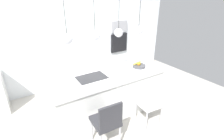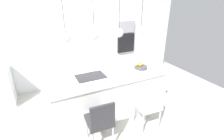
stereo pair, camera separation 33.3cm
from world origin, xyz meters
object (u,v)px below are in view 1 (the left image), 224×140
object	(u,v)px
fruit_bowl	(139,65)
microwave	(119,27)
chair_middle	(152,102)
chair_near	(107,121)
oven	(119,43)

from	to	relation	value
fruit_bowl	microwave	xyz separation A→B (m)	(0.60, 1.67, 0.56)
fruit_bowl	chair_middle	distance (m)	0.88
chair_near	chair_middle	size ratio (longest dim) A/B	1.00
fruit_bowl	microwave	distance (m)	1.86
oven	chair_near	world-z (taller)	oven
oven	chair_middle	xyz separation A→B (m)	(-0.86, -2.38, -0.51)
fruit_bowl	chair_middle	xyz separation A→B (m)	(-0.26, -0.71, -0.45)
microwave	chair_near	distance (m)	3.17
microwave	oven	xyz separation A→B (m)	(0.00, 0.00, -0.50)
fruit_bowl	oven	distance (m)	1.78
microwave	chair_near	size ratio (longest dim) A/B	0.61
oven	chair_middle	bearing A→B (deg)	-109.89
oven	microwave	bearing A→B (deg)	0.00
chair_near	chair_middle	distance (m)	0.98
chair_near	chair_middle	world-z (taller)	same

